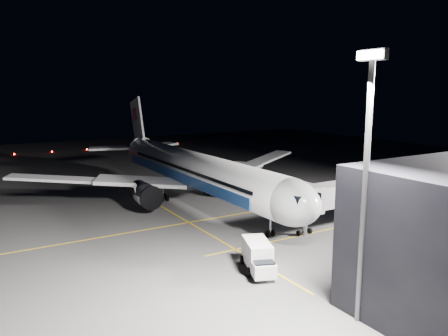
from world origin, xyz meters
The scene contains 13 objects.
ground centered at (0.00, 0.00, 0.00)m, with size 200.00×200.00×0.00m, color #4C4C4F.
guide_line_main centered at (10.00, 0.00, 0.01)m, with size 0.25×80.00×0.01m, color gold.
guide_line_cross centered at (0.00, -6.00, 0.01)m, with size 70.00×0.25×0.01m, color gold.
guide_line_side centered at (22.00, 10.00, 0.01)m, with size 0.25×40.00×0.01m, color gold.
airliner centered at (-1.08, 0.00, 5.16)m, with size 61.48×54.22×16.64m.
jet_bridge centered at (22.00, 18.06, 4.58)m, with size 3.60×34.40×6.30m.
floodlight_mast_south centered at (40.00, -6.01, 12.37)m, with size 2.40×0.67×20.70m.
taxiway_lights centered at (-72.00, 0.00, 0.22)m, with size 0.44×60.44×0.44m.
service_truck centered at (28.28, -7.28, 1.60)m, with size 6.27×4.28×2.99m.
baggage_tug centered at (-9.10, 10.44, 0.79)m, with size 2.62×2.23×1.72m.
safety_cone_a centered at (-3.18, 5.08, 0.29)m, with size 0.39×0.39×0.58m, color #D74D09.
safety_cone_b centered at (-2.47, 4.00, 0.30)m, with size 0.40×0.40×0.60m, color #D74D09.
safety_cone_c centered at (-4.39, 6.18, 0.29)m, with size 0.38×0.38×0.58m, color #D74D09.
Camera 1 is at (61.88, -31.24, 17.83)m, focal length 35.00 mm.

